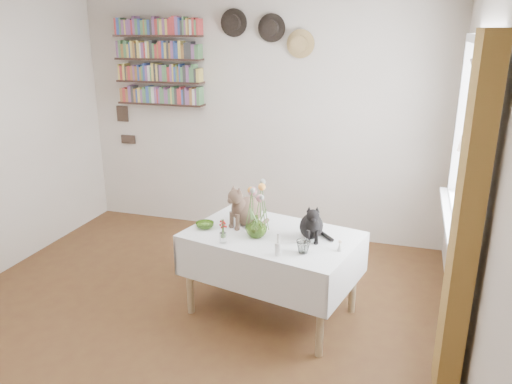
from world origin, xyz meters
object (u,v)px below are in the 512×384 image
(flower_vase, at_px, (256,226))
(bookshelf_unit, at_px, (159,63))
(tabby_cat, at_px, (248,203))
(black_cat, at_px, (312,220))
(dining_table, at_px, (272,254))

(flower_vase, bearing_deg, bookshelf_unit, 134.36)
(bookshelf_unit, bearing_deg, flower_vase, -45.64)
(tabby_cat, height_order, black_cat, tabby_cat)
(flower_vase, relative_size, bookshelf_unit, 0.17)
(black_cat, xyz_separation_m, flower_vase, (-0.40, -0.10, -0.06))
(bookshelf_unit, bearing_deg, dining_table, -42.45)
(black_cat, bearing_deg, tabby_cat, 152.65)
(tabby_cat, bearing_deg, black_cat, 19.89)
(flower_vase, bearing_deg, black_cat, 14.63)
(dining_table, bearing_deg, tabby_cat, 149.90)
(dining_table, xyz_separation_m, tabby_cat, (-0.24, 0.14, 0.35))
(bookshelf_unit, bearing_deg, tabby_cat, -44.11)
(black_cat, height_order, flower_vase, black_cat)
(tabby_cat, relative_size, black_cat, 1.22)
(dining_table, xyz_separation_m, bookshelf_unit, (-1.72, 1.58, 1.32))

